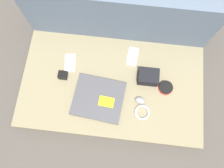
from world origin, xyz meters
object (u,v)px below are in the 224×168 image
object	(u,v)px
computer_mouse	(140,100)
camera_pouch	(148,77)
phone_black	(132,57)
speaker_puck	(166,88)
charger_brick	(63,75)
laptop	(99,98)
phone_silver	(70,63)

from	to	relation	value
computer_mouse	camera_pouch	xyz separation A→B (m)	(0.03, 0.15, 0.02)
phone_black	camera_pouch	bearing A→B (deg)	-47.12
camera_pouch	phone_black	bearing A→B (deg)	127.81
computer_mouse	speaker_puck	distance (m)	0.18
computer_mouse	charger_brick	xyz separation A→B (m)	(-0.49, 0.10, 0.01)
laptop	charger_brick	bearing A→B (deg)	159.03
computer_mouse	phone_black	size ratio (longest dim) A/B	0.53
phone_silver	camera_pouch	world-z (taller)	camera_pouch
camera_pouch	laptop	bearing A→B (deg)	-150.25
camera_pouch	charger_brick	xyz separation A→B (m)	(-0.52, -0.04, -0.02)
laptop	camera_pouch	xyz separation A→B (m)	(0.29, 0.16, 0.02)
phone_silver	camera_pouch	size ratio (longest dim) A/B	1.03
camera_pouch	charger_brick	world-z (taller)	camera_pouch
computer_mouse	camera_pouch	bearing A→B (deg)	87.65
camera_pouch	charger_brick	size ratio (longest dim) A/B	2.32
phone_black	speaker_puck	bearing A→B (deg)	-34.94
laptop	charger_brick	size ratio (longest dim) A/B	6.04
computer_mouse	laptop	bearing A→B (deg)	-165.12
speaker_puck	phone_black	size ratio (longest dim) A/B	0.68
laptop	computer_mouse	size ratio (longest dim) A/B	4.69
phone_silver	laptop	bearing A→B (deg)	-52.31
phone_silver	camera_pouch	bearing A→B (deg)	-12.74
laptop	computer_mouse	world-z (taller)	laptop
camera_pouch	computer_mouse	bearing A→B (deg)	-103.37
speaker_puck	camera_pouch	distance (m)	0.13
laptop	charger_brick	distance (m)	0.27
computer_mouse	phone_silver	bearing A→B (deg)	168.19
laptop	computer_mouse	distance (m)	0.25
phone_black	computer_mouse	bearing A→B (deg)	-70.82
computer_mouse	charger_brick	world-z (taller)	charger_brick
laptop	camera_pouch	world-z (taller)	camera_pouch
speaker_puck	camera_pouch	xyz separation A→B (m)	(-0.11, 0.05, 0.03)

